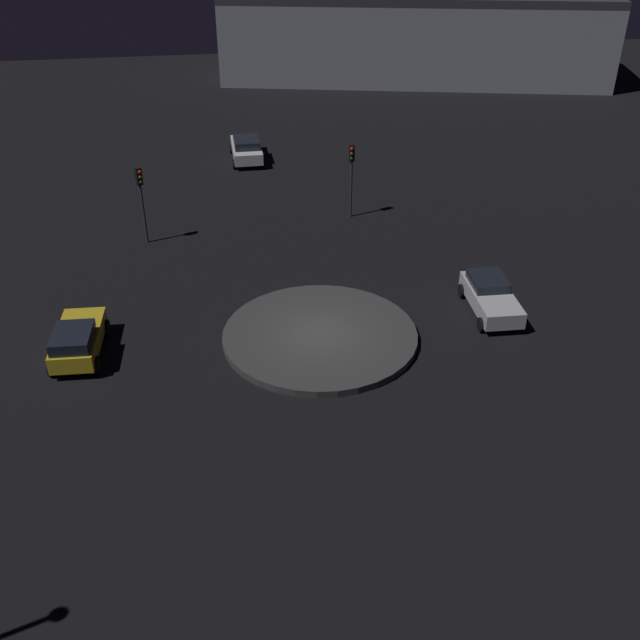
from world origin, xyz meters
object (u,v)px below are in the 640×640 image
(car_white, at_px, (246,148))
(traffic_light_east, at_px, (352,167))
(traffic_light_northeast, at_px, (141,190))
(store_building, at_px, (414,36))
(car_yellow, at_px, (77,340))
(car_silver, at_px, (491,296))

(car_white, bearing_deg, traffic_light_east, -153.91)
(traffic_light_northeast, relative_size, store_building, 0.11)
(car_yellow, relative_size, car_silver, 0.94)
(car_yellow, relative_size, traffic_light_northeast, 0.95)
(traffic_light_east, bearing_deg, traffic_light_northeast, -65.05)
(car_yellow, distance_m, car_white, 24.15)
(store_building, bearing_deg, car_silver, 92.94)
(traffic_light_northeast, bearing_deg, car_silver, 22.74)
(car_yellow, distance_m, traffic_light_east, 18.43)
(car_yellow, height_order, car_white, car_white)
(traffic_light_east, bearing_deg, car_white, -136.82)
(store_building, bearing_deg, car_yellow, 72.65)
(car_yellow, height_order, store_building, store_building)
(car_white, bearing_deg, car_silver, -156.99)
(car_white, xyz_separation_m, traffic_light_east, (-10.49, -5.13, 2.18))
(car_silver, distance_m, store_building, 43.13)
(car_silver, bearing_deg, car_yellow, -84.88)
(car_white, distance_m, store_building, 26.95)
(traffic_light_east, bearing_deg, store_building, 175.66)
(car_silver, xyz_separation_m, store_building, (42.27, -8.04, 3.06))
(car_yellow, relative_size, traffic_light_east, 0.94)
(store_building, bearing_deg, traffic_light_northeast, 67.79)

